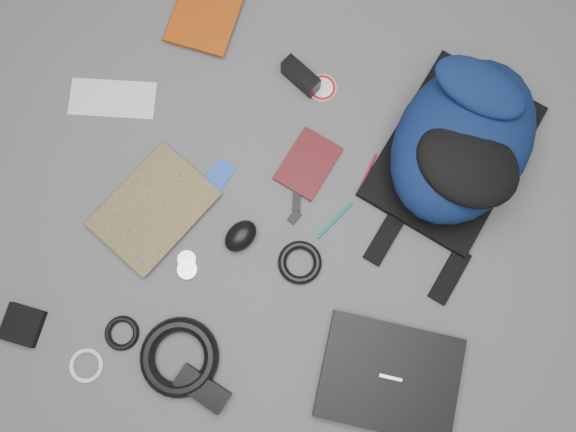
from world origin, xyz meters
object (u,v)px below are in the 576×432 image
(backpack, at_px, (463,141))
(mouse, at_px, (241,236))
(comic_book, at_px, (125,182))
(power_brick, at_px, (202,389))
(laptop, at_px, (390,377))
(dvd_case, at_px, (308,164))
(pouch, at_px, (22,325))
(textbook_red, at_px, (176,3))
(compact_camera, at_px, (301,76))

(backpack, height_order, mouse, backpack)
(comic_book, distance_m, power_brick, 0.56)
(laptop, xyz_separation_m, dvd_case, (-0.37, 0.44, -0.01))
(laptop, relative_size, comic_book, 1.13)
(mouse, relative_size, pouch, 1.01)
(textbook_red, bearing_deg, compact_camera, -16.41)
(compact_camera, bearing_deg, dvd_case, -41.97)
(comic_book, height_order, compact_camera, compact_camera)
(backpack, relative_size, mouse, 5.41)
(laptop, xyz_separation_m, textbook_red, (-0.86, 0.74, -0.00))
(textbook_red, distance_m, power_brick, 1.02)
(laptop, xyz_separation_m, mouse, (-0.46, 0.19, 0.01))
(compact_camera, height_order, power_brick, compact_camera)
(dvd_case, xyz_separation_m, mouse, (-0.09, -0.24, 0.02))
(laptop, height_order, compact_camera, compact_camera)
(comic_book, height_order, pouch, pouch)
(textbook_red, bearing_deg, comic_book, -85.91)
(laptop, height_order, mouse, mouse)
(laptop, height_order, textbook_red, laptop)
(textbook_red, relative_size, pouch, 2.59)
(backpack, distance_m, power_brick, 0.87)
(textbook_red, distance_m, comic_book, 0.52)
(power_brick, bearing_deg, textbook_red, 128.63)
(compact_camera, xyz_separation_m, power_brick, (0.05, -0.83, -0.01))
(textbook_red, bearing_deg, backpack, -13.09)
(textbook_red, distance_m, dvd_case, 0.58)
(backpack, height_order, comic_book, backpack)
(mouse, distance_m, power_brick, 0.38)
(mouse, xyz_separation_m, pouch, (-0.43, -0.39, -0.01))
(dvd_case, height_order, pouch, pouch)
(laptop, xyz_separation_m, comic_book, (-0.79, 0.22, -0.01))
(comic_book, relative_size, compact_camera, 2.66)
(textbook_red, xyz_separation_m, pouch, (-0.02, -0.93, -0.00))
(mouse, bearing_deg, compact_camera, 114.22)
(power_brick, bearing_deg, dvd_case, 98.34)
(laptop, bearing_deg, textbook_red, 131.81)
(textbook_red, xyz_separation_m, compact_camera, (0.40, -0.09, 0.02))
(backpack, height_order, pouch, backpack)
(dvd_case, height_order, power_brick, power_brick)
(dvd_case, distance_m, power_brick, 0.62)
(comic_book, xyz_separation_m, pouch, (-0.09, -0.42, 0.00))
(compact_camera, bearing_deg, backpack, 16.43)
(compact_camera, bearing_deg, textbook_red, -169.93)
(backpack, relative_size, power_brick, 3.74)
(laptop, distance_m, compact_camera, 0.80)
(textbook_red, height_order, pouch, textbook_red)
(laptop, relative_size, compact_camera, 3.01)
(dvd_case, bearing_deg, compact_camera, 126.08)
(backpack, relative_size, comic_book, 1.72)
(comic_book, relative_size, dvd_case, 1.76)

